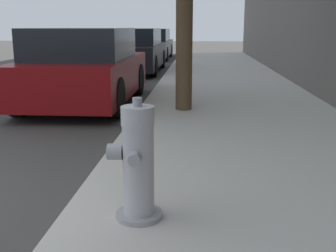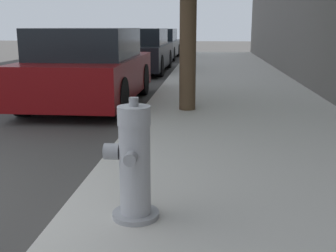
% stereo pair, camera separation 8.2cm
% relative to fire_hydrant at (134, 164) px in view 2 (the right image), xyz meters
% --- Properties ---
extents(sidewalk_slab, '(3.23, 40.00, 0.13)m').
position_rel_fire_hydrant_xyz_m(sidewalk_slab, '(1.05, -0.16, -0.46)').
color(sidewalk_slab, beige).
rests_on(sidewalk_slab, ground_plane).
extents(fire_hydrant, '(0.38, 0.39, 0.86)m').
position_rel_fire_hydrant_xyz_m(fire_hydrant, '(0.00, 0.00, 0.00)').
color(fire_hydrant, '#97979C').
rests_on(fire_hydrant, sidewalk_slab).
extents(parked_car_near, '(1.81, 3.84, 1.41)m').
position_rel_fire_hydrant_xyz_m(parked_car_near, '(-1.72, 4.98, 0.16)').
color(parked_car_near, maroon).
rests_on(parked_car_near, ground_plane).
extents(parked_car_mid, '(1.81, 4.36, 1.38)m').
position_rel_fire_hydrant_xyz_m(parked_car_mid, '(-1.74, 10.86, 0.15)').
color(parked_car_mid, black).
rests_on(parked_car_mid, ground_plane).
extents(parked_car_far, '(1.76, 4.52, 1.34)m').
position_rel_fire_hydrant_xyz_m(parked_car_far, '(-1.81, 16.52, 0.13)').
color(parked_car_far, '#4C5156').
rests_on(parked_car_far, ground_plane).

